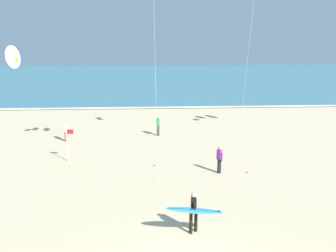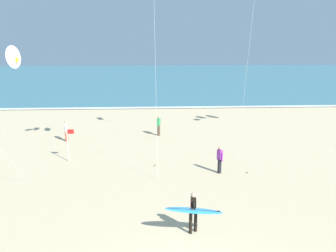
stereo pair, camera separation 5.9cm
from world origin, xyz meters
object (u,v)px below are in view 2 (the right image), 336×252
Objects in this scene: surfer_lead at (194,210)px; bystander_green_top at (159,126)px; bystander_white_top at (66,131)px; kite_delta_ivory_near at (14,58)px; bystander_purple_top at (220,159)px; lifeguard_flag at (68,142)px.

surfer_lead is 1.42× the size of bystander_green_top.
bystander_white_top is at bearing 119.62° from surfer_lead.
surfer_lead is at bearing -60.38° from bystander_white_top.
kite_delta_ivory_near is (-8.35, 5.95, 5.53)m from surfer_lead.
kite_delta_ivory_near is 4.52× the size of bystander_white_top.
kite_delta_ivory_near is at bearing -129.23° from bystander_green_top.
bystander_green_top is (-3.23, 8.37, 0.00)m from bystander_purple_top.
bystander_green_top is (7.40, 9.07, -5.76)m from kite_delta_ivory_near.
bystander_green_top is (6.87, 1.27, 0.00)m from bystander_white_top.
bystander_purple_top is 9.34m from lifeguard_flag.
surfer_lead is at bearing -86.39° from bystander_green_top.
bystander_white_top is (-7.81, 13.74, -0.23)m from surfer_lead.
surfer_lead is 15.81m from bystander_white_top.
surfer_lead is at bearing -108.99° from bystander_purple_top.
lifeguard_flag is at bearing -76.08° from bystander_white_top.
lifeguard_flag is (1.13, -4.54, 0.45)m from bystander_white_top.
lifeguard_flag is at bearing 62.89° from kite_delta_ivory_near.
bystander_white_top is at bearing 103.92° from lifeguard_flag.
lifeguard_flag is (-6.69, 9.20, 0.22)m from surfer_lead.
lifeguard_flag is at bearing 164.13° from bystander_purple_top.
surfer_lead is at bearing -35.46° from kite_delta_ivory_near.
bystander_white_top is 1.00× the size of bystander_green_top.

